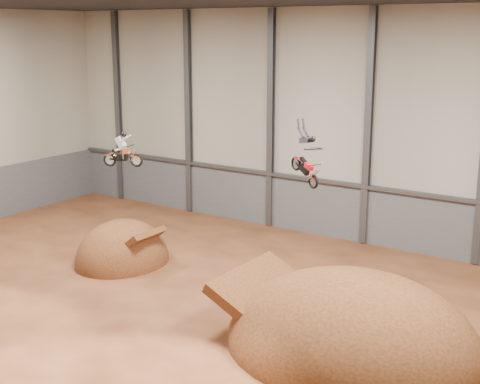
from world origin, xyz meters
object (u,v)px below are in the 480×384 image
takeoff_ramp (123,262)px  fmx_rider_a (123,148)px  landing_ramp (351,347)px  fmx_rider_b (303,152)px

takeoff_ramp → fmx_rider_a: size_ratio=2.55×
takeoff_ramp → fmx_rider_a: 6.91m
landing_ramp → fmx_rider_a: 15.34m
takeoff_ramp → fmx_rider_a: fmx_rider_a is taller
takeoff_ramp → fmx_rider_b: 14.28m
fmx_rider_a → fmx_rider_b: size_ratio=0.85×
fmx_rider_a → landing_ramp: bearing=-23.3°
fmx_rider_b → landing_ramp: bearing=6.6°
landing_ramp → fmx_rider_a: (-13.71, 1.40, 6.74)m
landing_ramp → fmx_rider_b: (-2.95, 0.95, 7.64)m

